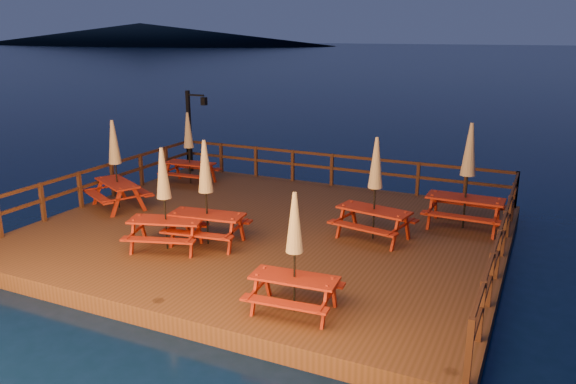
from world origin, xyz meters
name	(u,v)px	position (x,y,z in m)	size (l,w,h in m)	color
ground	(267,243)	(0.00, 0.00, 0.00)	(500.00, 500.00, 0.00)	#051633
deck	(266,236)	(0.00, 0.00, 0.20)	(12.00, 10.00, 0.40)	#4F3019
deck_piles	(267,253)	(0.00, 0.00, -0.30)	(11.44, 9.44, 1.40)	#3A1C12
railing	(294,185)	(0.00, 1.78, 1.16)	(11.80, 9.75, 1.10)	#3A1C12
lamp_post	(193,124)	(-5.39, 4.55, 2.20)	(0.85, 0.18, 3.00)	black
headland_left	(141,34)	(-160.00, 190.00, 4.50)	(180.00, 84.00, 9.00)	black
picnic_table_0	(295,251)	(2.58, -3.85, 1.61)	(1.73, 1.47, 2.33)	#9B230E
picnic_table_1	(468,175)	(4.73, 2.31, 1.87)	(2.00, 1.65, 2.83)	#9B230E
picnic_table_2	(189,147)	(-4.51, 3.01, 1.68)	(1.81, 1.52, 2.46)	#9B230E
picnic_table_3	(375,187)	(2.79, 0.50, 1.76)	(2.07, 1.81, 2.61)	#9B230E
picnic_table_4	(164,197)	(-1.52, -2.29, 1.69)	(2.09, 1.89, 2.49)	#9B230E
picnic_table_5	(115,163)	(-4.85, -0.20, 1.76)	(2.33, 2.19, 2.63)	#9B230E
picnic_table_6	(206,191)	(-0.80, -1.59, 1.75)	(2.01, 1.73, 2.60)	#9B230E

